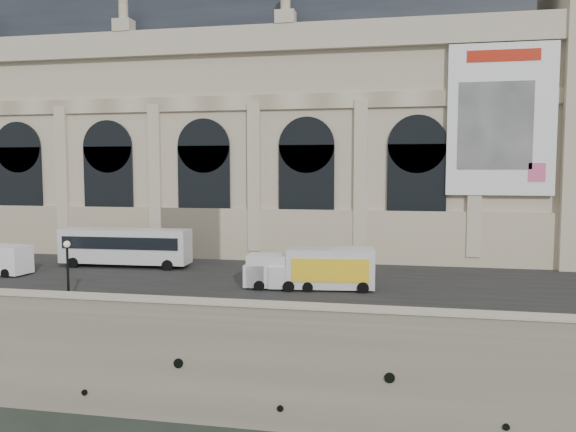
# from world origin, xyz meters

# --- Properties ---
(ground) EXTENTS (260.00, 260.00, 0.00)m
(ground) POSITION_xyz_m (0.00, 0.00, 0.00)
(ground) COLOR black
(ground) RESTS_ON ground
(quay) EXTENTS (160.00, 70.00, 6.00)m
(quay) POSITION_xyz_m (0.00, 35.00, 3.00)
(quay) COLOR gray
(quay) RESTS_ON ground
(street) EXTENTS (160.00, 24.00, 0.06)m
(street) POSITION_xyz_m (0.00, 14.00, 6.03)
(street) COLOR #2D2D2D
(street) RESTS_ON quay
(parapet) EXTENTS (160.00, 1.40, 1.21)m
(parapet) POSITION_xyz_m (0.00, 0.60, 6.62)
(parapet) COLOR gray
(parapet) RESTS_ON quay
(museum) EXTENTS (69.00, 18.70, 29.10)m
(museum) POSITION_xyz_m (-5.98, 30.86, 19.72)
(museum) COLOR #C3B596
(museum) RESTS_ON quay
(bus_left) EXTENTS (11.80, 3.06, 3.45)m
(bus_left) POSITION_xyz_m (-9.48, 16.19, 7.93)
(bus_left) COLOR silver
(bus_left) RESTS_ON quay
(van_c) EXTENTS (5.80, 2.61, 2.53)m
(van_c) POSITION_xyz_m (5.96, 10.00, 7.29)
(van_c) COLOR silver
(van_c) RESTS_ON quay
(box_truck) EXTENTS (7.78, 3.38, 3.05)m
(box_truck) POSITION_xyz_m (9.14, 10.29, 7.53)
(box_truck) COLOR silver
(box_truck) RESTS_ON quay
(lamp_right) EXTENTS (0.43, 0.43, 4.21)m
(lamp_right) POSITION_xyz_m (-6.39, 2.37, 8.10)
(lamp_right) COLOR black
(lamp_right) RESTS_ON quay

